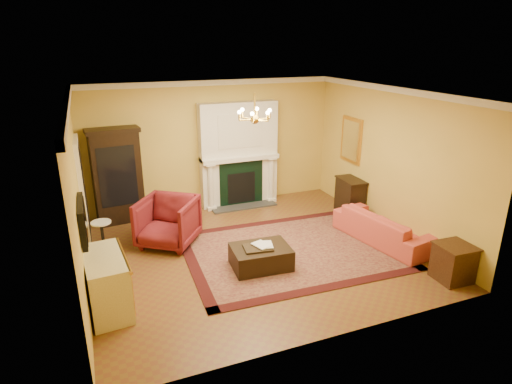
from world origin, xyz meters
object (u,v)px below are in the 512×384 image
console_table (350,197)px  leather_ottoman (261,257)px  coral_sofa (384,223)px  commode (107,283)px  china_cabinet (117,178)px  wingback_armchair (168,220)px  pedestal_table (103,235)px  end_table (453,263)px

console_table → leather_ottoman: console_table is taller
coral_sofa → commode: bearing=84.0°
china_cabinet → wingback_armchair: bearing=-69.6°
pedestal_table → commode: (-0.03, -1.88, 0.05)m
commode → leather_ottoman: commode is taller
pedestal_table → end_table: pedestal_table is taller
commode → end_table: size_ratio=1.90×
end_table → leather_ottoman: end_table is taller
end_table → console_table: size_ratio=0.77×
china_cabinet → end_table: (4.96, -4.69, -0.70)m
leather_ottoman → pedestal_table: bearing=152.8°
end_table → leather_ottoman: size_ratio=0.60×
end_table → leather_ottoman: (-2.85, 1.58, -0.10)m
wingback_armchair → commode: size_ratio=0.90×
pedestal_table → leather_ottoman: pedestal_table is taller
commode → end_table: commode is taller
console_table → coral_sofa: bearing=-94.8°
pedestal_table → commode: size_ratio=0.57×
china_cabinet → pedestal_table: (-0.46, -1.53, -0.62)m
coral_sofa → end_table: 1.66m
pedestal_table → commode: 1.88m
commode → wingback_armchair: bearing=51.4°
china_cabinet → leather_ottoman: bearing=-61.4°
end_table → leather_ottoman: bearing=150.9°
end_table → leather_ottoman: 3.26m
wingback_armchair → pedestal_table: bearing=-146.2°
wingback_armchair → pedestal_table: (-1.22, 0.04, -0.14)m
wingback_armchair → pedestal_table: 1.23m
coral_sofa → console_table: bearing=-18.1°
end_table → china_cabinet: bearing=136.6°
console_table → commode: bearing=-157.5°
wingback_armchair → coral_sofa: size_ratio=0.50×
console_table → end_table: bearing=-87.8°
coral_sofa → console_table: (0.22, 1.55, -0.01)m
commode → leather_ottoman: 2.63m
china_cabinet → console_table: china_cabinet is taller
wingback_armchair → coral_sofa: (4.04, -1.47, -0.12)m
leather_ottoman → china_cabinet: bearing=128.5°
commode → leather_ottoman: bearing=2.4°
pedestal_table → commode: bearing=-90.9°
pedestal_table → console_table: bearing=0.5°
wingback_armchair → coral_sofa: wingback_armchair is taller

